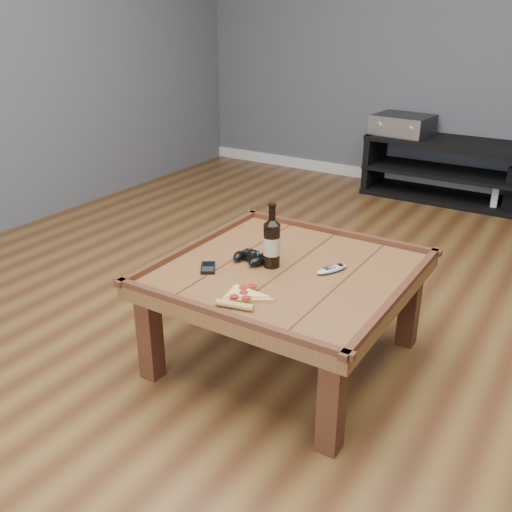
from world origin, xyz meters
The scene contains 12 objects.
ground centered at (0.00, 0.00, 0.00)m, with size 6.00×6.00×0.00m, color #492914.
wall_back centered at (0.00, 3.00, 1.35)m, with size 5.00×0.04×2.70m, color #4F5157.
baseboard centered at (0.00, 2.99, 0.05)m, with size 5.00×0.02×0.10m, color silver.
coffee_table centered at (0.00, 0.00, 0.39)m, with size 1.03×1.03×0.48m.
media_console centered at (0.00, 2.75, 0.25)m, with size 1.40×0.45×0.50m.
beer_bottle centered at (-0.07, -0.01, 0.56)m, with size 0.07×0.07×0.28m.
game_controller centered at (-0.17, -0.03, 0.47)m, with size 0.17×0.12×0.05m.
pizza_slice centered at (-0.01, -0.32, 0.46)m, with size 0.21×0.29×0.03m.
smartphone centered at (-0.28, -0.18, 0.46)m, with size 0.11×0.12×0.01m.
remote_control centered at (0.17, 0.08, 0.46)m, with size 0.11×0.16×0.02m.
av_receiver centered at (-0.45, 2.74, 0.58)m, with size 0.48×0.42×0.16m.
game_console centered at (0.36, 2.70, 0.11)m, with size 0.14×0.20×0.24m.
Camera 1 is at (1.06, -1.93, 1.47)m, focal length 40.00 mm.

